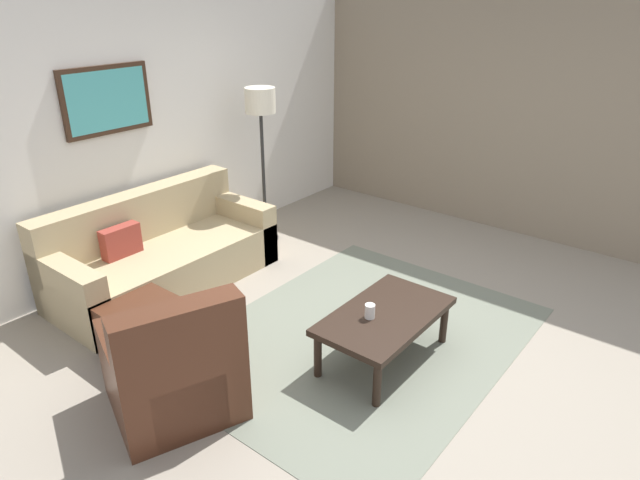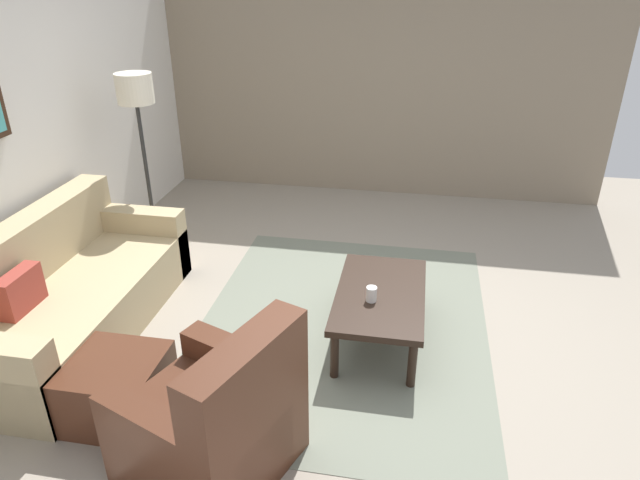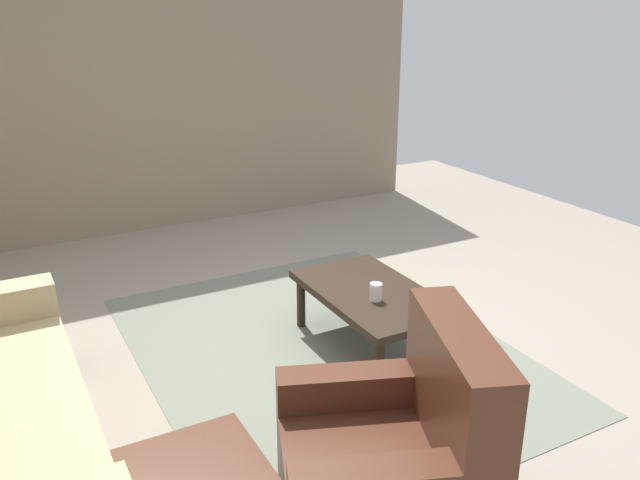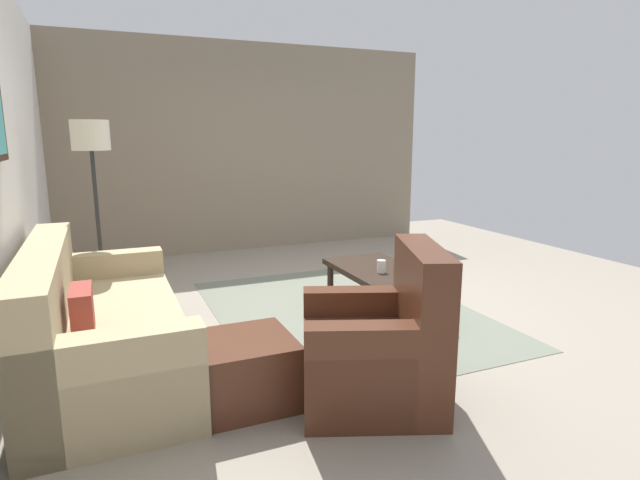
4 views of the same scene
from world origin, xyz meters
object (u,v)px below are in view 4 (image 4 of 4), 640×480
object	(u,v)px
couch_main	(92,332)
lamp_standing	(92,155)
cup	(381,266)
ottoman	(246,370)
coffee_table	(379,274)
armchair_leather	(383,351)

from	to	relation	value
couch_main	lamp_standing	bearing A→B (deg)	-3.50
cup	ottoman	bearing A→B (deg)	122.87
coffee_table	lamp_standing	xyz separation A→B (m)	(1.08, 2.29, 1.05)
coffee_table	cup	xyz separation A→B (m)	(-0.13, 0.06, 0.11)
lamp_standing	cup	bearing A→B (deg)	-118.40
cup	lamp_standing	size ratio (longest dim) A/B	0.06
couch_main	armchair_leather	size ratio (longest dim) A/B	2.06
lamp_standing	armchair_leather	bearing A→B (deg)	-148.08
couch_main	ottoman	world-z (taller)	couch_main
couch_main	cup	xyz separation A→B (m)	(0.19, -2.31, 0.17)
armchair_leather	lamp_standing	xyz separation A→B (m)	(2.46, 1.53, 1.10)
armchair_leather	lamp_standing	distance (m)	3.10
coffee_table	armchair_leather	bearing A→B (deg)	151.24
coffee_table	cup	size ratio (longest dim) A/B	10.04
ottoman	lamp_standing	size ratio (longest dim) A/B	0.33
couch_main	armchair_leather	distance (m)	1.93
ottoman	cup	distance (m)	1.77
cup	lamp_standing	bearing A→B (deg)	61.60
coffee_table	lamp_standing	distance (m)	2.74
armchair_leather	ottoman	size ratio (longest dim) A/B	1.85
armchair_leather	cup	xyz separation A→B (m)	(1.25, -0.70, 0.16)
ottoman	coffee_table	world-z (taller)	coffee_table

